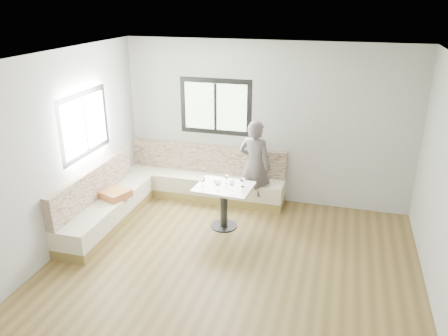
# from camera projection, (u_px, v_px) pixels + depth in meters

# --- Properties ---
(room) EXTENTS (5.01, 5.01, 2.81)m
(room) POSITION_uv_depth(u_px,v_px,m) (223.00, 175.00, 5.34)
(room) COLOR brown
(room) RESTS_ON ground
(banquette) EXTENTS (2.90, 2.80, 0.95)m
(banquette) POSITION_uv_depth(u_px,v_px,m) (163.00, 191.00, 7.51)
(banquette) COLOR olive
(banquette) RESTS_ON ground
(table) EXTENTS (0.90, 0.72, 0.71)m
(table) POSITION_uv_depth(u_px,v_px,m) (224.00, 197.00, 6.83)
(table) COLOR black
(table) RESTS_ON ground
(person) EXTENTS (0.64, 0.49, 1.57)m
(person) POSITION_uv_depth(u_px,v_px,m) (255.00, 165.00, 7.38)
(person) COLOR #4F4749
(person) RESTS_ON ground
(olive_ramekin) EXTENTS (0.11, 0.11, 0.05)m
(olive_ramekin) POSITION_uv_depth(u_px,v_px,m) (217.00, 181.00, 6.91)
(olive_ramekin) COLOR white
(olive_ramekin) RESTS_ON table
(wine_glass_a) EXTENTS (0.08, 0.08, 0.17)m
(wine_glass_a) POSITION_uv_depth(u_px,v_px,m) (203.00, 180.00, 6.70)
(wine_glass_a) COLOR white
(wine_glass_a) RESTS_ON table
(wine_glass_b) EXTENTS (0.08, 0.08, 0.17)m
(wine_glass_b) POSITION_uv_depth(u_px,v_px,m) (218.00, 184.00, 6.56)
(wine_glass_b) COLOR white
(wine_glass_b) RESTS_ON table
(wine_glass_c) EXTENTS (0.08, 0.08, 0.17)m
(wine_glass_c) POSITION_uv_depth(u_px,v_px,m) (232.00, 183.00, 6.57)
(wine_glass_c) COLOR white
(wine_glass_c) RESTS_ON table
(wine_glass_d) EXTENTS (0.08, 0.08, 0.17)m
(wine_glass_d) POSITION_uv_depth(u_px,v_px,m) (226.00, 176.00, 6.82)
(wine_glass_d) COLOR white
(wine_glass_d) RESTS_ON table
(wine_glass_e) EXTENTS (0.08, 0.08, 0.17)m
(wine_glass_e) POSITION_uv_depth(u_px,v_px,m) (243.00, 180.00, 6.70)
(wine_glass_e) COLOR white
(wine_glass_e) RESTS_ON table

